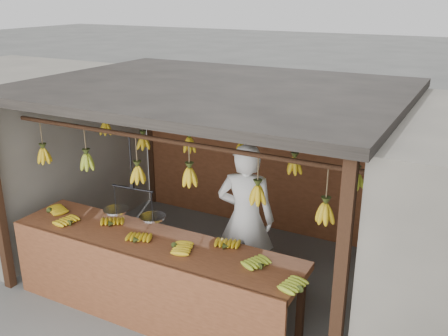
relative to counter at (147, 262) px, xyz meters
The scene contains 8 objects.
ground 1.42m from the counter, 84.82° to the left, with size 80.00×80.00×0.00m, color #5B5B57.
stall 2.01m from the counter, 85.91° to the left, with size 4.30×3.30×2.40m.
neighbor_left 3.73m from the counter, 160.61° to the left, with size 3.00×3.00×2.30m, color slate.
counter is the anchor object (origin of this frame).
hanging_bananas 1.53m from the counter, 84.08° to the left, with size 3.59×2.21×0.39m.
balance_scale 0.59m from the counter, 144.03° to the left, with size 0.74×0.32×0.91m.
vendor 1.24m from the counter, 57.19° to the left, with size 0.67×0.44×1.84m, color white.
bag_bundles 3.31m from the counter, 51.49° to the left, with size 0.08×0.26×1.33m.
Camera 1 is at (2.79, -4.94, 3.39)m, focal length 40.00 mm.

